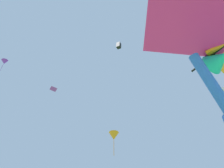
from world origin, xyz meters
The scene contains 5 objects.
held_stunt_kite centered at (0.31, 0.19, 2.12)m, with size 1.86×1.11×0.41m.
distant_kite_purple_mid_right centered at (1.05, 19.55, 12.30)m, with size 1.15×1.14×0.27m.
distant_kite_purple_low_right centered at (-6.78, 27.05, 19.33)m, with size 1.39×1.30×2.30m.
distant_kite_black_mid_left centered at (8.81, 15.41, 20.63)m, with size 0.91×0.87×1.04m.
distant_kite_orange_high_left centered at (8.25, 16.20, 6.29)m, with size 1.64×1.67×2.64m.
Camera 1 is at (-1.27, -0.30, 0.82)m, focal length 26.46 mm.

